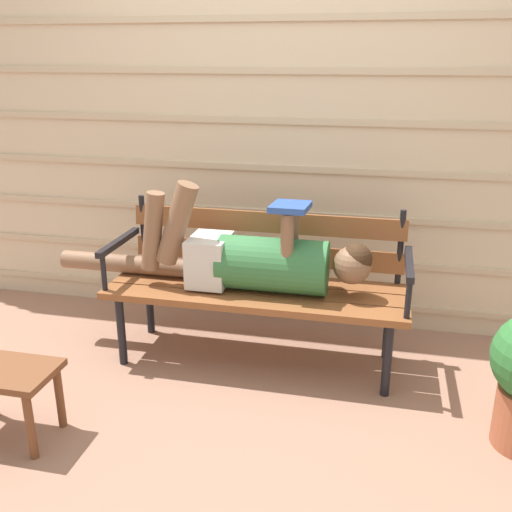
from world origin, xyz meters
TOP-DOWN VIEW (x-y plane):
  - ground_plane at (0.00, 0.00)m, footprint 12.00×12.00m
  - house_siding at (0.00, 0.81)m, footprint 5.04×0.08m
  - park_bench at (-0.00, 0.27)m, footprint 1.56×0.51m
  - reclining_person at (-0.04, 0.20)m, footprint 1.71×0.28m
  - footstool at (-0.89, -0.68)m, footprint 0.43×0.28m

SIDE VIEW (x-z plane):
  - ground_plane at x=0.00m, z-range 0.00..0.00m
  - footstool at x=-0.89m, z-range 0.10..0.43m
  - park_bench at x=0.00m, z-range 0.05..0.87m
  - reclining_person at x=-0.04m, z-range 0.30..0.87m
  - house_siding at x=0.00m, z-range 0.00..2.44m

